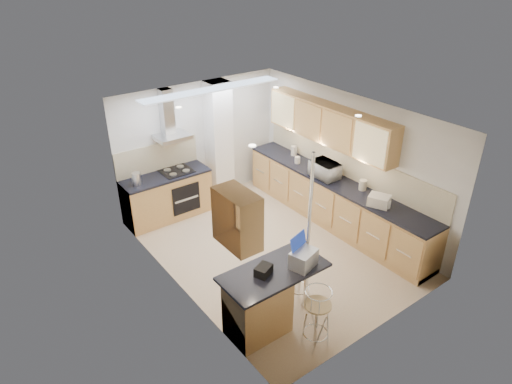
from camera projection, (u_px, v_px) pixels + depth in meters
ground at (272, 249)px, 8.14m from camera, size 4.80×4.80×0.00m
room_shell at (274, 158)px, 7.85m from camera, size 3.64×4.84×2.51m
right_counter at (333, 202)px, 8.72m from camera, size 0.63×4.40×0.92m
back_counter at (167, 196)px, 8.91m from camera, size 1.70×0.63×0.92m
peninsula at (273, 297)px, 6.30m from camera, size 1.47×0.72×0.94m
microwave at (325, 170)px, 8.54m from camera, size 0.38×0.56×0.31m
laptop at (303, 259)px, 6.11m from camera, size 0.41×0.35×0.24m
bag at (263, 270)px, 5.98m from camera, size 0.28×0.25×0.13m
bar_stool_near at (317, 318)px, 5.95m from camera, size 0.47×0.47×0.93m
bar_stool_end at (300, 275)px, 6.78m from camera, size 0.51×0.51×0.89m
jar_a at (294, 151)px, 9.48m from camera, size 0.16×0.16×0.20m
jar_b at (297, 160)px, 9.14m from camera, size 0.12×0.12×0.13m
jar_c at (363, 185)px, 8.12m from camera, size 0.17×0.17×0.19m
jar_d at (388, 205)px, 7.56m from camera, size 0.12×0.12×0.13m
bread_bin at (379, 201)px, 7.63m from camera, size 0.39×0.42×0.18m
kettle at (136, 179)px, 8.27m from camera, size 0.16×0.16×0.24m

